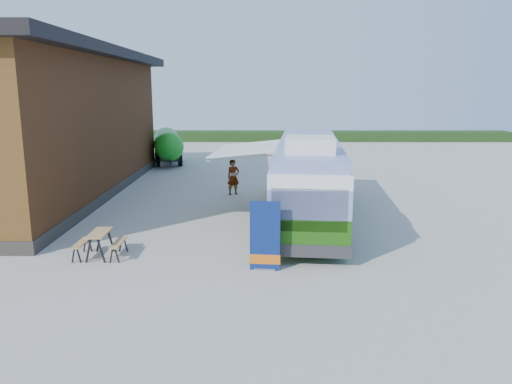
{
  "coord_description": "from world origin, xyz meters",
  "views": [
    {
      "loc": [
        1.0,
        -15.81,
        5.44
      ],
      "look_at": [
        0.91,
        3.76,
        1.4
      ],
      "focal_mm": 35.0,
      "sensor_mm": 36.0,
      "label": 1
    }
  ],
  "objects_px": {
    "banner": "(265,242)",
    "person_a": "(233,177)",
    "picnic_table": "(100,239)",
    "bus": "(308,176)",
    "person_b": "(276,193)",
    "slurry_tanker": "(168,144)"
  },
  "relations": [
    {
      "from": "banner",
      "to": "person_a",
      "type": "bearing_deg",
      "value": 102.93
    },
    {
      "from": "banner",
      "to": "picnic_table",
      "type": "xyz_separation_m",
      "value": [
        -5.41,
        1.2,
        -0.25
      ]
    },
    {
      "from": "banner",
      "to": "person_a",
      "type": "relative_size",
      "value": 1.17
    },
    {
      "from": "bus",
      "to": "person_b",
      "type": "height_order",
      "value": "bus"
    },
    {
      "from": "bus",
      "to": "slurry_tanker",
      "type": "xyz_separation_m",
      "value": [
        -8.83,
        15.87,
        -0.38
      ]
    },
    {
      "from": "person_a",
      "to": "slurry_tanker",
      "type": "bearing_deg",
      "value": 91.58
    },
    {
      "from": "picnic_table",
      "to": "slurry_tanker",
      "type": "distance_m",
      "value": 21.14
    },
    {
      "from": "banner",
      "to": "person_a",
      "type": "height_order",
      "value": "banner"
    },
    {
      "from": "slurry_tanker",
      "to": "bus",
      "type": "bearing_deg",
      "value": -73.87
    },
    {
      "from": "person_a",
      "to": "slurry_tanker",
      "type": "xyz_separation_m",
      "value": [
        -5.39,
        11.04,
        0.53
      ]
    },
    {
      "from": "person_b",
      "to": "picnic_table",
      "type": "bearing_deg",
      "value": 0.51
    },
    {
      "from": "slurry_tanker",
      "to": "picnic_table",
      "type": "bearing_deg",
      "value": -98.9
    },
    {
      "from": "person_a",
      "to": "picnic_table",
      "type": "bearing_deg",
      "value": -135.73
    },
    {
      "from": "bus",
      "to": "person_b",
      "type": "bearing_deg",
      "value": 134.94
    },
    {
      "from": "person_a",
      "to": "person_b",
      "type": "relative_size",
      "value": 1.18
    },
    {
      "from": "bus",
      "to": "person_b",
      "type": "distance_m",
      "value": 2.28
    },
    {
      "from": "picnic_table",
      "to": "person_a",
      "type": "xyz_separation_m",
      "value": [
        3.9,
        10.02,
        0.29
      ]
    },
    {
      "from": "banner",
      "to": "slurry_tanker",
      "type": "xyz_separation_m",
      "value": [
        -6.9,
        22.27,
        0.57
      ]
    },
    {
      "from": "bus",
      "to": "person_a",
      "type": "distance_m",
      "value": 5.99
    },
    {
      "from": "picnic_table",
      "to": "person_b",
      "type": "relative_size",
      "value": 0.96
    },
    {
      "from": "bus",
      "to": "person_a",
      "type": "height_order",
      "value": "bus"
    },
    {
      "from": "bus",
      "to": "banner",
      "type": "relative_size",
      "value": 5.84
    }
  ]
}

